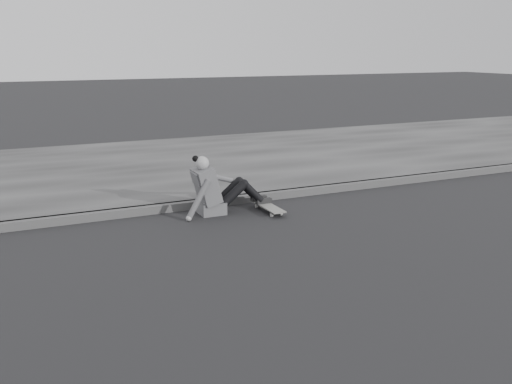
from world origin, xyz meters
The scene contains 5 objects.
ground centered at (0.00, 0.00, 0.00)m, with size 80.00×80.00×0.00m, color black.
curb centered at (0.00, 2.58, 0.06)m, with size 24.00×0.16×0.12m, color #444444.
sidewalk centered at (0.00, 5.60, 0.06)m, with size 24.00×6.00×0.12m, color #393939.
skateboard centered at (-0.98, 1.95, 0.07)m, with size 0.20×0.78×0.09m.
seated_woman centered at (-1.71, 2.20, 0.36)m, with size 1.38×0.46×0.88m.
Camera 1 is at (-4.52, -5.32, 2.34)m, focal length 40.00 mm.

